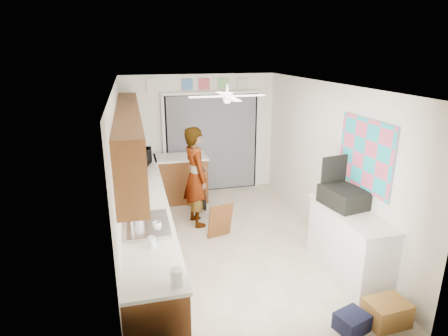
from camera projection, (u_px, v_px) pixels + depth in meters
floor at (230, 243)px, 6.01m from camera, size 5.00×5.00×0.00m
ceiling at (231, 85)px, 5.25m from camera, size 5.00×5.00×0.00m
wall_back at (200, 134)px, 7.95m from camera, size 3.20×0.00×3.20m
wall_front at (303, 253)px, 3.32m from camera, size 3.20×0.00×3.20m
wall_left at (121, 178)px, 5.27m from camera, size 0.00×5.00×5.00m
wall_right at (327, 162)px, 6.00m from camera, size 0.00×5.00×5.00m
left_base_cabinets at (146, 227)px, 5.58m from camera, size 0.60×4.80×0.90m
left_countertop at (145, 198)px, 5.44m from camera, size 0.62×4.80×0.04m
upper_cabinets at (129, 136)px, 5.32m from camera, size 0.32×4.00×0.80m
sink_basin at (148, 225)px, 4.50m from camera, size 0.50×0.76×0.06m
faucet at (131, 220)px, 4.43m from camera, size 0.03×0.03×0.22m
peninsula_base at (181, 179)px, 7.61m from camera, size 1.00×0.60×0.90m
peninsula_top at (180, 157)px, 7.47m from camera, size 1.04×0.64×0.04m
back_opening_recess at (212, 143)px, 8.04m from camera, size 2.00×0.06×2.10m
curtain_panel at (212, 144)px, 8.00m from camera, size 1.90×0.03×2.05m
door_trim_left at (164, 146)px, 7.77m from camera, size 0.06×0.04×2.10m
door_trim_right at (258, 141)px, 8.24m from camera, size 0.06×0.04×2.10m
door_trim_head at (212, 93)px, 7.68m from camera, size 2.10×0.04×0.06m
header_frame_1 at (187, 85)px, 7.54m from camera, size 0.22×0.02×0.22m
header_frame_2 at (204, 84)px, 7.62m from camera, size 0.22×0.02×0.22m
header_frame_3 at (223, 84)px, 7.71m from camera, size 0.22×0.02×0.22m
header_frame_4 at (242, 83)px, 7.81m from camera, size 0.22×0.02×0.22m
route66_sign at (152, 85)px, 7.38m from camera, size 0.22×0.02×0.26m
right_counter_base at (349, 244)px, 5.08m from camera, size 0.50×1.40×0.90m
right_counter_top at (352, 213)px, 4.93m from camera, size 0.54×1.44×0.04m
abstract_painting at (365, 154)px, 4.95m from camera, size 0.03×1.15×0.95m
ceiling_fan at (227, 96)px, 5.49m from camera, size 1.14×1.14×0.24m
microwave at (138, 158)px, 6.78m from camera, size 0.53×0.64×0.31m
cup at (157, 225)px, 4.44m from camera, size 0.14×0.14×0.08m
jar_a at (177, 277)px, 3.37m from camera, size 0.13×0.13×0.16m
jar_b at (152, 242)px, 4.01m from camera, size 0.10×0.10×0.12m
paper_towel_roll at (138, 213)px, 4.60m from camera, size 0.13×0.13×0.24m
suitcase at (343, 197)px, 5.07m from camera, size 0.54×0.66×0.25m
suitcase_rim at (342, 205)px, 5.10m from camera, size 0.53×0.65×0.02m
suitcase_lid at (334, 173)px, 5.26m from camera, size 0.42×0.10×0.50m
cardboard_box at (387, 312)px, 4.22m from camera, size 0.48×0.37×0.28m
navy_crate at (352, 322)px, 4.13m from camera, size 0.40×0.36×0.20m
cabinet_door_panel at (220, 221)px, 6.10m from camera, size 0.44×0.25×0.61m
man at (196, 177)px, 6.46m from camera, size 0.53×0.71×1.76m
dog at (201, 199)px, 7.30m from camera, size 0.28×0.53×0.40m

